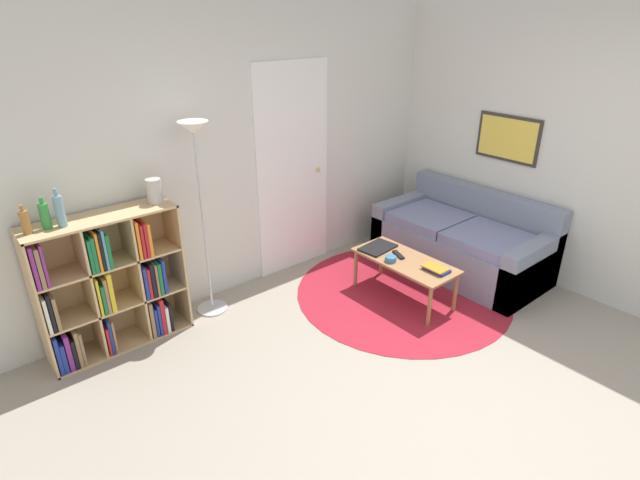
{
  "coord_description": "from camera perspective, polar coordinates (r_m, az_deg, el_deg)",
  "views": [
    {
      "loc": [
        -2.35,
        -1.35,
        2.49
      ],
      "look_at": [
        -0.07,
        1.36,
        0.85
      ],
      "focal_mm": 28.0,
      "sensor_mm": 36.0,
      "label": 1
    }
  ],
  "objects": [
    {
      "name": "ground_plane",
      "position": [
        3.68,
        15.43,
        -18.9
      ],
      "size": [
        14.0,
        14.0,
        0.0
      ],
      "primitive_type": "plane",
      "color": "gray"
    },
    {
      "name": "wall_back",
      "position": [
        4.68,
        -8.3,
        9.7
      ],
      "size": [
        7.46,
        0.11,
        2.6
      ],
      "color": "silver",
      "rests_on": "ground_plane"
    },
    {
      "name": "wall_right",
      "position": [
        5.41,
        20.42,
        10.61
      ],
      "size": [
        0.08,
        5.48,
        2.6
      ],
      "color": "silver",
      "rests_on": "ground_plane"
    },
    {
      "name": "rug",
      "position": [
        4.92,
        9.4,
        -5.93
      ],
      "size": [
        2.04,
        2.04,
        0.01
      ],
      "color": "maroon",
      "rests_on": "ground_plane"
    },
    {
      "name": "bookshelf",
      "position": [
        4.23,
        -22.99,
        -4.88
      ],
      "size": [
        1.1,
        0.34,
        1.11
      ],
      "color": "tan",
      "rests_on": "ground_plane"
    },
    {
      "name": "floor_lamp",
      "position": [
        4.17,
        -13.81,
        7.91
      ],
      "size": [
        0.27,
        0.27,
        1.71
      ],
      "color": "#B7B7BC",
      "rests_on": "ground_plane"
    },
    {
      "name": "couch",
      "position": [
        5.41,
        16.1,
        -0.23
      ],
      "size": [
        0.88,
        1.72,
        0.8
      ],
      "color": "gray",
      "rests_on": "ground_plane"
    },
    {
      "name": "coffee_table",
      "position": [
        4.67,
        9.65,
        -2.7
      ],
      "size": [
        0.45,
        0.99,
        0.4
      ],
      "color": "#996B42",
      "rests_on": "ground_plane"
    },
    {
      "name": "laptop",
      "position": [
        4.82,
        6.62,
        -0.87
      ],
      "size": [
        0.37,
        0.27,
        0.02
      ],
      "color": "black",
      "rests_on": "coffee_table"
    },
    {
      "name": "bowl",
      "position": [
        4.59,
        8.08,
        -2.15
      ],
      "size": [
        0.1,
        0.1,
        0.05
      ],
      "color": "teal",
      "rests_on": "coffee_table"
    },
    {
      "name": "book_stack_on_table",
      "position": [
        4.5,
        13.14,
        -3.22
      ],
      "size": [
        0.15,
        0.23,
        0.04
      ],
      "color": "navy",
      "rests_on": "coffee_table"
    },
    {
      "name": "remote",
      "position": [
        4.71,
        8.95,
        -1.68
      ],
      "size": [
        0.1,
        0.18,
        0.02
      ],
      "color": "black",
      "rests_on": "coffee_table"
    },
    {
      "name": "bottle_left",
      "position": [
        3.88,
        -30.64,
        1.79
      ],
      "size": [
        0.06,
        0.06,
        0.2
      ],
      "color": "olive",
      "rests_on": "bookshelf"
    },
    {
      "name": "bottle_middle",
      "position": [
        3.91,
        -28.93,
        2.45
      ],
      "size": [
        0.07,
        0.07,
        0.23
      ],
      "color": "#2D8438",
      "rests_on": "bookshelf"
    },
    {
      "name": "bottle_right",
      "position": [
        3.89,
        -27.6,
        2.98
      ],
      "size": [
        0.06,
        0.06,
        0.28
      ],
      "color": "#6B93A3",
      "rests_on": "bookshelf"
    },
    {
      "name": "vase_on_shelf",
      "position": [
        4.1,
        -18.41,
        5.33
      ],
      "size": [
        0.12,
        0.12,
        0.19
      ],
      "color": "#B7B2A8",
      "rests_on": "bookshelf"
    }
  ]
}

